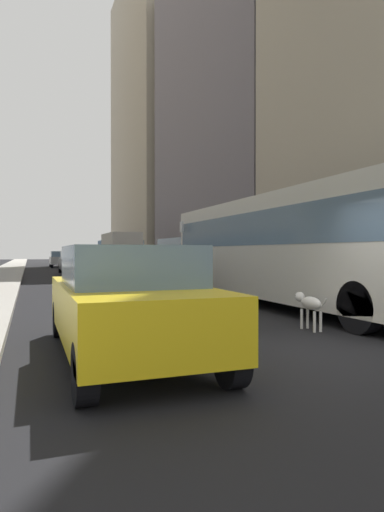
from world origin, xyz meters
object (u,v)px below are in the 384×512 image
at_px(car_yellow_taxi, 126,301).
at_px(box_truck, 119,251).
at_px(car_silver_sedan, 60,259).
at_px(car_white_van, 126,274).
at_px(car_red_coupe, 145,267).
at_px(transit_bus, 289,244).
at_px(dalmatian_dog, 309,304).
at_px(car_black_suv, 73,262).

distance_m(car_yellow_taxi, box_truck, 30.16).
relative_size(car_silver_sedan, car_white_van, 1.07).
height_order(car_red_coupe, car_silver_sedan, same).
bearing_deg(transit_bus, car_red_coupe, 98.84).
xyz_separation_m(car_red_coupe, car_silver_sedan, (-2.40, 25.03, 0.00)).
distance_m(box_truck, dalmatian_dog, 28.72).
bearing_deg(car_yellow_taxi, car_black_suv, 86.42).
bearing_deg(box_truck, car_white_van, -100.30).
bearing_deg(transit_bus, dalmatian_dog, -116.99).
bearing_deg(transit_bus, car_silver_sedan, 96.46).
distance_m(car_red_coupe, car_black_suv, 11.11).
bearing_deg(car_red_coupe, car_yellow_taxi, -105.21).
xyz_separation_m(car_silver_sedan, dalmatian_dog, (2.25, -38.75, -0.31)).
height_order(car_red_coupe, dalmatian_dog, car_red_coupe).
bearing_deg(car_silver_sedan, transit_bus, -83.54).
bearing_deg(car_silver_sedan, car_yellow_taxi, -92.31).
relative_size(car_red_coupe, car_white_van, 1.00).
height_order(transit_bus, dalmatian_dog, transit_bus).
distance_m(car_silver_sedan, car_yellow_taxi, 39.77).
bearing_deg(car_white_van, transit_bus, -38.47).
height_order(car_red_coupe, car_white_van, same).
height_order(car_red_coupe, car_yellow_taxi, same).
bearing_deg(dalmatian_dog, car_white_van, 108.75).
bearing_deg(dalmatian_dog, car_red_coupe, 89.36).
bearing_deg(transit_bus, car_black_suv, 100.72).
height_order(car_silver_sedan, car_white_van, same).
bearing_deg(car_yellow_taxi, dalmatian_dog, 14.39).
relative_size(car_black_suv, car_yellow_taxi, 0.95).
xyz_separation_m(car_white_van, box_truck, (4.00, 22.02, 0.85)).
xyz_separation_m(transit_bus, car_white_van, (-4.00, 3.18, -0.96)).
distance_m(car_red_coupe, box_truck, 15.02).
bearing_deg(box_truck, transit_bus, -90.00).
height_order(box_truck, dalmatian_dog, box_truck).
bearing_deg(car_white_van, dalmatian_dog, -71.25).
bearing_deg(car_yellow_taxi, box_truck, 79.30).
distance_m(transit_bus, car_black_suv, 21.53).
relative_size(car_yellow_taxi, car_white_van, 1.19).
height_order(transit_bus, car_red_coupe, transit_bus).
height_order(car_silver_sedan, box_truck, box_truck).
xyz_separation_m(car_white_van, dalmatian_dog, (2.25, -6.62, -0.31)).
bearing_deg(car_black_suv, car_yellow_taxi, -93.58).
distance_m(transit_bus, car_red_coupe, 10.45).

